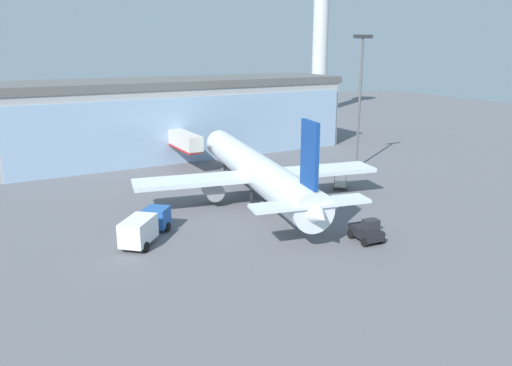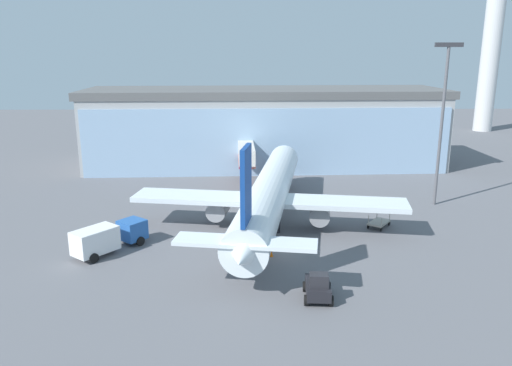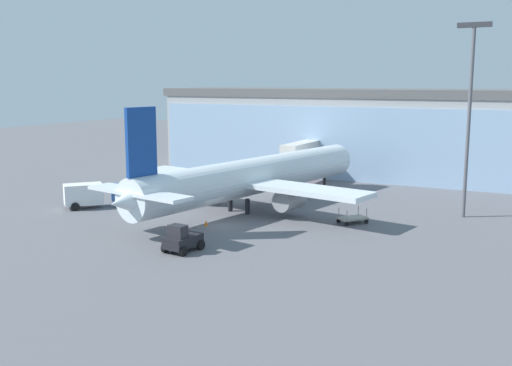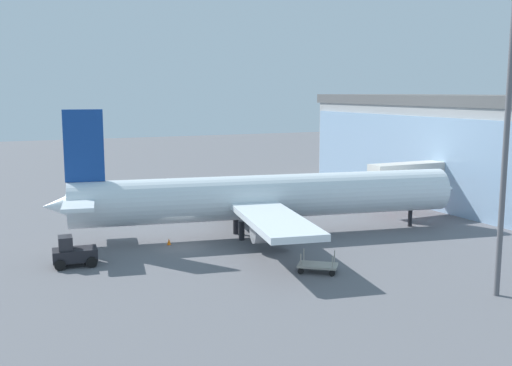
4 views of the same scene
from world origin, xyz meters
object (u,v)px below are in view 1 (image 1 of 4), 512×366
object	(u,v)px
baggage_cart	(340,184)
safety_cone_nose	(292,218)
jet_bridge	(180,140)
pushback_tug	(367,231)
airplane	(256,170)
control_tower	(321,28)
safety_cone_wingtip	(143,218)
apron_light_mast	(360,91)
catering_truck	(145,226)

from	to	relation	value
baggage_cart	safety_cone_nose	size ratio (longest dim) A/B	5.82
jet_bridge	safety_cone_nose	world-z (taller)	jet_bridge
pushback_tug	airplane	bearing A→B (deg)	13.96
control_tower	safety_cone_nose	bearing A→B (deg)	-125.83
airplane	safety_cone_nose	bearing A→B (deg)	-171.85
control_tower	airplane	distance (m)	86.97
safety_cone_nose	control_tower	bearing A→B (deg)	54.17
airplane	baggage_cart	bearing A→B (deg)	-84.94
pushback_tug	safety_cone_wingtip	distance (m)	22.83
baggage_cart	pushback_tug	distance (m)	18.17
jet_bridge	safety_cone_wingtip	bearing A→B (deg)	149.95
apron_light_mast	safety_cone_nose	bearing A→B (deg)	-142.91
airplane	baggage_cart	size ratio (longest dim) A/B	11.90
safety_cone_nose	airplane	bearing A→B (deg)	88.91
catering_truck	safety_cone_wingtip	bearing A→B (deg)	25.95
control_tower	safety_cone_wingtip	world-z (taller)	control_tower
airplane	jet_bridge	bearing A→B (deg)	16.45
airplane	safety_cone_nose	world-z (taller)	airplane
apron_light_mast	catering_truck	distance (m)	40.05
airplane	baggage_cart	world-z (taller)	airplane
pushback_tug	safety_cone_wingtip	world-z (taller)	pushback_tug
apron_light_mast	baggage_cart	xyz separation A→B (m)	(-8.91, -8.03, -10.86)
airplane	catering_truck	xyz separation A→B (m)	(-15.39, -7.20, -2.04)
jet_bridge	baggage_cart	distance (m)	25.40
pushback_tug	safety_cone_nose	distance (m)	8.81
pushback_tug	safety_cone_wingtip	size ratio (longest dim) A/B	6.03
apron_light_mast	pushback_tug	size ratio (longest dim) A/B	5.80
jet_bridge	baggage_cart	xyz separation A→B (m)	(14.26, -20.71, -3.60)
catering_truck	baggage_cart	world-z (taller)	catering_truck
apron_light_mast	catering_truck	size ratio (longest dim) A/B	2.72
apron_light_mast	baggage_cart	world-z (taller)	apron_light_mast
control_tower	catering_truck	xyz separation A→B (m)	(-68.94, -73.03, -21.08)
airplane	safety_cone_wingtip	world-z (taller)	airplane
catering_truck	safety_cone_wingtip	size ratio (longest dim) A/B	12.82
jet_bridge	apron_light_mast	world-z (taller)	apron_light_mast
safety_cone_wingtip	catering_truck	bearing A→B (deg)	-103.16
pushback_tug	baggage_cart	bearing A→B (deg)	-24.97
jet_bridge	airplane	world-z (taller)	airplane
airplane	control_tower	bearing A→B (deg)	-29.89
control_tower	baggage_cart	xyz separation A→B (m)	(-41.81, -66.68, -22.04)
jet_bridge	safety_cone_nose	size ratio (longest dim) A/B	22.72
jet_bridge	apron_light_mast	bearing A→B (deg)	-120.40
airplane	pushback_tug	distance (m)	17.21
jet_bridge	apron_light_mast	distance (m)	27.39
control_tower	apron_light_mast	size ratio (longest dim) A/B	2.02
jet_bridge	catering_truck	distance (m)	30.07
catering_truck	baggage_cart	bearing A→B (deg)	-37.74
catering_truck	baggage_cart	distance (m)	27.88
airplane	apron_light_mast	bearing A→B (deg)	-61.61
catering_truck	pushback_tug	size ratio (longest dim) A/B	2.13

